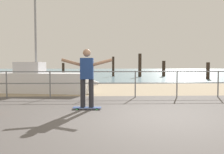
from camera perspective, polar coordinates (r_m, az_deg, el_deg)
ground_plane at (r=4.86m, az=10.44°, el=-12.61°), size 24.00×10.00×0.04m
beach_strip at (r=12.67m, az=2.46°, el=-2.82°), size 24.00×6.00×0.04m
sea_surface at (r=40.59m, az=-0.79°, el=1.27°), size 72.00×50.00×0.04m
railing_fence at (r=9.19m, az=0.52°, el=-0.71°), size 11.47×0.05×1.05m
sailboat at (r=11.36m, az=-15.47°, el=-0.99°), size 5.06×2.10×4.77m
skateboard at (r=6.90m, az=-5.95°, el=-7.29°), size 0.81×0.26×0.08m
skateboarder at (r=6.79m, az=-6.00°, el=0.61°), size 1.45×0.23×1.65m
groyne_post_0 at (r=25.87m, az=-11.54°, el=1.74°), size 0.27×0.27×1.43m
groyne_post_1 at (r=25.12m, az=-5.75°, el=2.27°), size 0.27×0.27×1.88m
groyne_post_2 at (r=25.00m, az=0.29°, el=2.50°), size 0.25×0.25×2.08m
groyne_post_3 at (r=24.25m, az=6.66°, el=2.79°), size 0.33×0.33×2.35m
groyne_post_4 at (r=25.60m, az=12.22°, el=1.96°), size 0.34×0.34×1.64m
groyne_post_5 at (r=22.10m, az=21.89°, el=1.39°), size 0.30×0.30×1.46m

